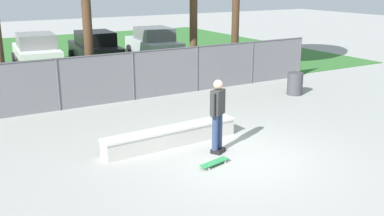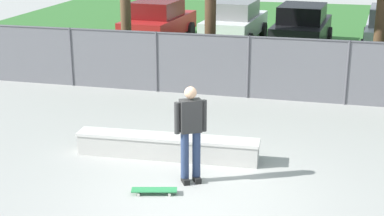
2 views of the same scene
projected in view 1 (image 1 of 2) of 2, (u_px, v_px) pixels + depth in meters
ground_plane at (234, 157)px, 10.71m from camera, size 80.00×80.00×0.00m
grass_strip at (59, 57)px, 24.29m from camera, size 27.50×20.00×0.02m
concrete_ledge at (172, 136)px, 11.39m from camera, size 3.74×0.66×0.47m
skateboarder at (218, 113)px, 10.71m from camera, size 0.53×0.41×1.82m
skateboard at (214, 163)px, 10.19m from camera, size 0.82×0.39×0.09m
chainlink_fence at (133, 74)px, 15.49m from camera, size 15.57×0.07×1.71m
car_white at (37, 51)px, 20.97m from camera, size 2.27×4.33×1.66m
car_black at (95, 48)px, 21.83m from camera, size 2.27×4.33×1.66m
car_silver at (154, 43)px, 23.57m from camera, size 2.27×4.33×1.66m
trash_bin at (295, 84)px, 16.35m from camera, size 0.56×0.56×0.82m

